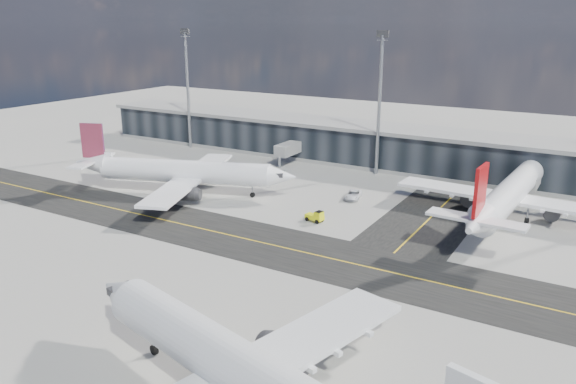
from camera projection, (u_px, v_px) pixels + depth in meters
name	position (u px, v px, depth m)	size (l,w,h in m)	color
ground	(245.00, 252.00, 77.81)	(300.00, 300.00, 0.00)	gray
taxiway_lanes	(307.00, 233.00, 84.74)	(180.00, 63.00, 0.03)	black
terminal_concourse	(389.00, 148.00, 121.79)	(152.00, 19.80, 8.80)	black
floodlight_masts	(380.00, 99.00, 112.73)	(102.50, 0.70, 28.90)	gray
airliner_af	(182.00, 172.00, 102.85)	(41.09, 35.50, 12.54)	white
airliner_redtail	(508.00, 195.00, 88.85)	(36.90, 43.31, 12.83)	white
airliner_near	(251.00, 378.00, 43.15)	(44.51, 38.27, 13.32)	silver
baggage_tug	(316.00, 216.00, 89.08)	(3.17, 1.96, 1.86)	#EDF60C
service_van	(353.00, 195.00, 100.70)	(2.46, 5.33, 1.48)	white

